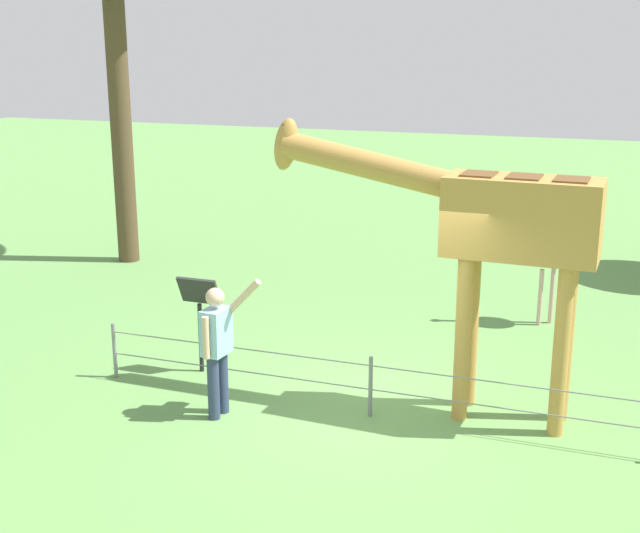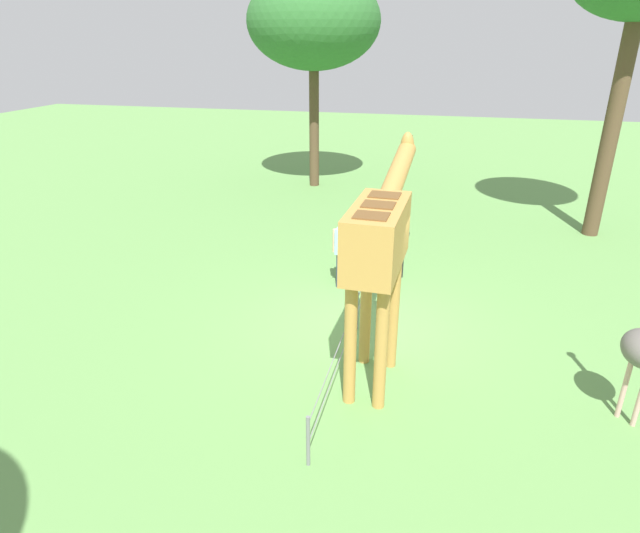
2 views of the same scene
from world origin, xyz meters
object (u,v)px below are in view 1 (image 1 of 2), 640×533
giraffe (491,227)px  info_sign (199,304)px  visitor (218,344)px  ostrich (549,251)px

giraffe → info_sign: giraffe is taller
giraffe → info_sign: 3.99m
visitor → ostrich: (-3.32, -4.69, 0.27)m
giraffe → ostrich: bearing=-96.3°
giraffe → visitor: (2.92, 1.09, -1.38)m
giraffe → visitor: bearing=20.4°
giraffe → ostrich: (-0.40, -3.60, -1.11)m
ostrich → info_sign: size_ratio=1.70×
giraffe → ostrich: 3.79m
giraffe → visitor: 3.41m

